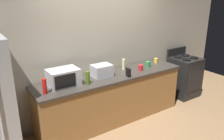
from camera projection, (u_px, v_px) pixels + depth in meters
The scene contains 13 objects.
ground_plane at pixel (125, 129), 4.13m from camera, with size 8.00×8.00×0.00m, color #93704C.
back_wall at pixel (100, 46), 4.32m from camera, with size 6.40×0.10×2.70m, color #B2A893.
counter_run at pixel (112, 98), 4.29m from camera, with size 2.84×0.64×0.90m.
stove_range at pixel (184, 76), 5.35m from camera, with size 0.60×0.61×1.08m.
microwave at pixel (63, 77), 3.67m from camera, with size 0.48×0.35×0.27m.
toaster_oven at pixel (102, 71), 4.07m from camera, with size 0.34×0.26×0.21m, color #B7BABF.
cordless_phone at pixel (128, 72), 4.07m from camera, with size 0.05×0.11×0.15m, color black.
bottle_hand_soap at pixel (124, 64), 4.43m from camera, with size 0.06×0.06×0.21m, color beige.
bottle_olive_oil at pixel (88, 78), 3.72m from camera, with size 0.07×0.07×0.22m, color #4C6B19.
bottle_hot_sauce at pixel (45, 86), 3.38m from camera, with size 0.07×0.07×0.23m, color red.
mug_green at pixel (148, 64), 4.60m from camera, with size 0.09×0.09×0.11m, color #2D8C47.
mug_yellow at pixel (156, 61), 4.85m from camera, with size 0.08×0.08×0.10m, color yellow.
mug_red at pixel (141, 68), 4.40m from camera, with size 0.09×0.09×0.10m, color red.
Camera 1 is at (-2.18, -2.82, 2.34)m, focal length 37.33 mm.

